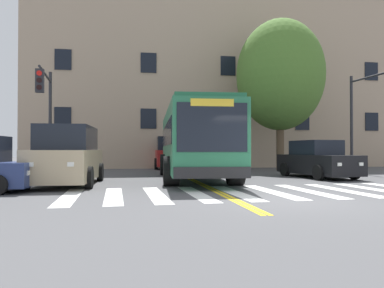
{
  "coord_description": "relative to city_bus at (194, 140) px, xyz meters",
  "views": [
    {
      "loc": [
        -4.13,
        -9.27,
        1.33
      ],
      "look_at": [
        -1.45,
        6.61,
        1.57
      ],
      "focal_mm": 35.0,
      "sensor_mm": 36.0,
      "label": 1
    }
  ],
  "objects": [
    {
      "name": "city_bus",
      "position": [
        0.0,
        0.0,
        0.0
      ],
      "size": [
        3.37,
        11.0,
        3.19
      ],
      "color": "#28704C",
      "rests_on": "ground"
    },
    {
      "name": "ground_plane",
      "position": [
        1.21,
        -7.59,
        -1.76
      ],
      "size": [
        120.0,
        120.0,
        0.0
      ],
      "primitive_type": "plane",
      "color": "#4C4C4F"
    },
    {
      "name": "crosswalk",
      "position": [
        0.92,
        -5.69,
        -1.75
      ],
      "size": [
        11.62,
        4.57,
        0.01
      ],
      "color": "white",
      "rests_on": "ground"
    },
    {
      "name": "car_red_behind_bus",
      "position": [
        -0.11,
        9.44,
        -0.7
      ],
      "size": [
        2.3,
        4.78,
        2.23
      ],
      "color": "#AD1E1E",
      "rests_on": "ground"
    },
    {
      "name": "car_tan_near_lane",
      "position": [
        -5.21,
        -2.09,
        -0.7
      ],
      "size": [
        2.43,
        5.27,
        2.22
      ],
      "color": "tan",
      "rests_on": "ground"
    },
    {
      "name": "traffic_light_near_corner",
      "position": [
        9.69,
        1.14,
        2.01
      ],
      "size": [
        0.55,
        3.58,
        5.52
      ],
      "color": "#28282D",
      "rests_on": "ground"
    },
    {
      "name": "car_black_far_lane",
      "position": [
        5.91,
        -0.3,
        -0.95
      ],
      "size": [
        2.43,
        4.73,
        1.77
      ],
      "color": "black",
      "rests_on": "ground"
    },
    {
      "name": "building_facade",
      "position": [
        4.16,
        13.74,
        5.25
      ],
      "size": [
        28.72,
        8.84,
        14.0
      ],
      "color": "tan",
      "rests_on": "ground"
    },
    {
      "name": "street_tree_curbside_large",
      "position": [
        6.64,
        5.82,
        4.38
      ],
      "size": [
        7.61,
        7.52,
        9.73
      ],
      "color": "brown",
      "rests_on": "ground"
    },
    {
      "name": "lane_line_yellow_inner",
      "position": [
        -0.25,
        8.31,
        -1.75
      ],
      "size": [
        0.12,
        36.0,
        0.01
      ],
      "primitive_type": "cube",
      "color": "gold",
      "rests_on": "ground"
    },
    {
      "name": "traffic_light_far_corner",
      "position": [
        -6.83,
        1.83,
        1.83
      ],
      "size": [
        0.53,
        3.76,
        5.34
      ],
      "color": "#28282D",
      "rests_on": "ground"
    },
    {
      "name": "lane_line_yellow_outer",
      "position": [
        -0.09,
        8.31,
        -1.75
      ],
      "size": [
        0.12,
        36.0,
        0.01
      ],
      "primitive_type": "cube",
      "color": "gold",
      "rests_on": "ground"
    }
  ]
}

